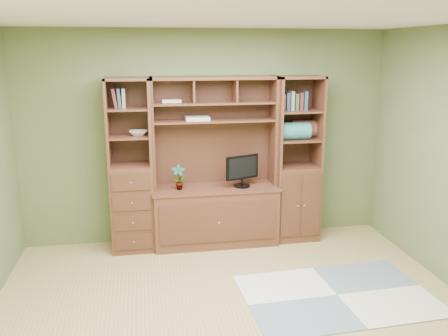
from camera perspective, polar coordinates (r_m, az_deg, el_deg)
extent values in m
cube|color=tan|center=(4.47, 1.71, -17.66)|extent=(4.60, 4.10, 0.04)
cube|color=white|center=(3.82, 2.00, 17.79)|extent=(4.60, 4.10, 0.04)
cube|color=#606F42|center=(5.87, -2.11, 3.72)|extent=(4.50, 0.04, 2.60)
cube|color=#606F42|center=(2.16, 12.99, -15.32)|extent=(4.50, 0.04, 2.60)
cube|color=#542C1D|center=(5.68, -1.04, 0.55)|extent=(1.54, 0.53, 2.05)
cube|color=#542C1D|center=(5.66, -11.16, 0.23)|extent=(0.50, 0.45, 2.05)
cube|color=#542C1D|center=(5.96, 8.68, 1.02)|extent=(0.55, 0.45, 2.05)
cube|color=#AAAFAF|center=(4.95, 13.43, -14.66)|extent=(1.87, 1.30, 0.01)
cube|color=black|center=(5.71, 2.20, 0.33)|extent=(0.48, 0.33, 0.54)
imported|color=brown|center=(5.64, -5.46, -1.15)|extent=(0.16, 0.11, 0.30)
cube|color=beige|center=(5.64, -3.23, 5.99)|extent=(0.28, 0.20, 0.04)
imported|color=silver|center=(5.58, -10.28, 4.17)|extent=(0.21, 0.21, 0.05)
cube|color=#2F767C|center=(5.83, 8.51, 4.44)|extent=(0.36, 0.21, 0.21)
cube|color=brown|center=(6.01, 9.88, 4.69)|extent=(0.38, 0.21, 0.21)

